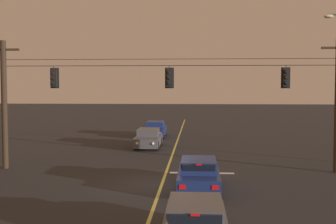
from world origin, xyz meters
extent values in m
plane|color=#28282B|center=(0.00, 0.00, 0.00)|extent=(180.00, 180.00, 0.00)
cube|color=#D1C64C|center=(0.00, 9.49, 0.00)|extent=(0.14, 60.00, 0.01)
cube|color=silver|center=(1.90, 2.89, 0.00)|extent=(3.40, 0.36, 0.01)
cylinder|color=#38281C|center=(-9.02, 3.49, 3.54)|extent=(0.32, 0.32, 7.09)
cube|color=#38281C|center=(-9.02, 3.49, 6.59)|extent=(1.80, 0.12, 0.12)
cylinder|color=slate|center=(-9.02, 3.49, 6.24)|extent=(0.12, 0.12, 0.18)
cylinder|color=black|center=(0.00, 3.49, 5.69)|extent=(18.04, 0.03, 0.03)
cylinder|color=black|center=(0.00, 3.49, 6.04)|extent=(18.04, 0.02, 0.02)
cylinder|color=black|center=(-6.20, 3.49, 5.60)|extent=(0.04, 0.04, 0.18)
cube|color=black|center=(-6.20, 3.49, 5.03)|extent=(0.32, 0.26, 0.96)
cube|color=black|center=(-6.20, 3.63, 5.03)|extent=(0.48, 0.03, 1.12)
sphere|color=red|center=(-6.20, 3.33, 5.31)|extent=(0.17, 0.17, 0.17)
cylinder|color=black|center=(-6.20, 3.29, 5.36)|extent=(0.20, 0.10, 0.20)
sphere|color=#3D280A|center=(-6.20, 3.33, 5.03)|extent=(0.17, 0.17, 0.17)
cylinder|color=black|center=(-6.20, 3.29, 5.07)|extent=(0.20, 0.10, 0.20)
sphere|color=black|center=(-6.20, 3.33, 4.74)|extent=(0.17, 0.17, 0.17)
cylinder|color=black|center=(-6.20, 3.29, 4.78)|extent=(0.20, 0.10, 0.20)
cylinder|color=black|center=(0.14, 3.49, 5.60)|extent=(0.04, 0.04, 0.18)
cube|color=black|center=(0.14, 3.49, 5.03)|extent=(0.32, 0.26, 0.96)
cube|color=black|center=(0.14, 3.63, 5.03)|extent=(0.48, 0.03, 1.12)
sphere|color=red|center=(0.14, 3.33, 5.31)|extent=(0.17, 0.17, 0.17)
cylinder|color=black|center=(0.14, 3.29, 5.36)|extent=(0.20, 0.10, 0.20)
sphere|color=#3D280A|center=(0.14, 3.33, 5.03)|extent=(0.17, 0.17, 0.17)
cylinder|color=black|center=(0.14, 3.29, 5.07)|extent=(0.20, 0.10, 0.20)
sphere|color=black|center=(0.14, 3.33, 4.74)|extent=(0.17, 0.17, 0.17)
cylinder|color=black|center=(0.14, 3.29, 4.78)|extent=(0.20, 0.10, 0.20)
cylinder|color=black|center=(6.33, 3.49, 5.60)|extent=(0.04, 0.04, 0.18)
cube|color=black|center=(6.33, 3.49, 5.03)|extent=(0.32, 0.26, 0.96)
cube|color=black|center=(6.33, 3.63, 5.03)|extent=(0.48, 0.03, 1.12)
sphere|color=red|center=(6.33, 3.33, 5.31)|extent=(0.17, 0.17, 0.17)
cylinder|color=black|center=(6.33, 3.29, 5.36)|extent=(0.20, 0.10, 0.20)
sphere|color=#3D280A|center=(6.33, 3.33, 5.03)|extent=(0.17, 0.17, 0.17)
cylinder|color=black|center=(6.33, 3.29, 5.07)|extent=(0.20, 0.10, 0.20)
sphere|color=black|center=(6.33, 3.33, 4.74)|extent=(0.17, 0.17, 0.17)
cylinder|color=black|center=(6.33, 3.29, 4.78)|extent=(0.20, 0.10, 0.20)
cube|color=navy|center=(1.71, -0.83, 0.51)|extent=(1.80, 4.30, 0.68)
cube|color=navy|center=(1.71, -0.95, 1.12)|extent=(1.51, 2.15, 0.54)
cube|color=black|center=(1.71, -0.02, 1.12)|extent=(1.40, 0.21, 0.48)
cube|color=black|center=(1.71, -2.02, 1.12)|extent=(1.37, 0.18, 0.46)
cylinder|color=black|center=(0.92, 0.50, 0.32)|extent=(0.22, 0.64, 0.64)
cylinder|color=black|center=(2.50, 0.50, 0.32)|extent=(0.22, 0.64, 0.64)
cylinder|color=black|center=(0.92, -2.17, 0.32)|extent=(0.22, 0.64, 0.64)
cylinder|color=black|center=(2.50, -2.17, 0.32)|extent=(0.22, 0.64, 0.64)
cube|color=red|center=(1.06, -3.00, 0.61)|extent=(0.28, 0.03, 0.18)
cube|color=red|center=(2.36, -3.00, 0.61)|extent=(0.28, 0.03, 0.18)
cube|color=red|center=(1.71, -2.12, 1.35)|extent=(0.24, 0.04, 0.06)
cube|color=#4C4C51|center=(-2.00, 12.38, 0.51)|extent=(1.80, 4.30, 0.68)
cube|color=#4C4C51|center=(-2.00, 12.50, 1.12)|extent=(1.51, 2.15, 0.54)
cube|color=black|center=(-2.00, 11.56, 1.12)|extent=(1.40, 0.21, 0.48)
cube|color=black|center=(-2.00, 13.56, 1.12)|extent=(1.37, 0.18, 0.46)
cylinder|color=black|center=(-1.21, 11.04, 0.32)|extent=(0.22, 0.64, 0.64)
cylinder|color=black|center=(-2.79, 11.04, 0.32)|extent=(0.22, 0.64, 0.64)
cylinder|color=black|center=(-1.21, 13.71, 0.32)|extent=(0.22, 0.64, 0.64)
cylinder|color=black|center=(-2.79, 13.71, 0.32)|extent=(0.22, 0.64, 0.64)
sphere|color=white|center=(-1.44, 10.21, 0.57)|extent=(0.20, 0.20, 0.20)
sphere|color=white|center=(-2.56, 10.21, 0.57)|extent=(0.20, 0.20, 0.20)
cube|color=navy|center=(-2.12, 19.09, 0.51)|extent=(1.80, 4.30, 0.68)
cube|color=navy|center=(-2.12, 19.21, 1.12)|extent=(1.51, 2.15, 0.54)
cube|color=black|center=(-2.12, 18.27, 1.12)|extent=(1.40, 0.21, 0.48)
cube|color=black|center=(-2.12, 20.27, 1.12)|extent=(1.37, 0.18, 0.46)
cylinder|color=black|center=(-1.32, 17.76, 0.32)|extent=(0.22, 0.64, 0.64)
cylinder|color=black|center=(-2.91, 17.76, 0.32)|extent=(0.22, 0.64, 0.64)
cylinder|color=black|center=(-1.32, 20.42, 0.32)|extent=(0.22, 0.64, 0.64)
cylinder|color=black|center=(-2.91, 20.42, 0.32)|extent=(0.22, 0.64, 0.64)
sphere|color=white|center=(-1.56, 16.92, 0.57)|extent=(0.20, 0.20, 0.20)
sphere|color=white|center=(-2.67, 16.92, 0.57)|extent=(0.20, 0.20, 0.20)
cube|color=#4C4C51|center=(1.59, -8.04, 1.12)|extent=(1.51, 2.15, 0.54)
cube|color=black|center=(1.59, -7.10, 1.12)|extent=(1.40, 0.21, 0.48)
cube|color=black|center=(1.59, -9.10, 1.12)|extent=(1.37, 0.18, 0.46)
cylinder|color=black|center=(0.80, -6.58, 0.32)|extent=(0.22, 0.64, 0.64)
cylinder|color=black|center=(2.38, -6.58, 0.32)|extent=(0.22, 0.64, 0.64)
cube|color=red|center=(1.59, -9.21, 1.35)|extent=(0.24, 0.04, 0.06)
ellipsoid|color=beige|center=(9.26, 6.28, 8.65)|extent=(0.56, 0.30, 0.22)
camera|label=1|loc=(1.62, -20.16, 4.61)|focal=47.03mm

